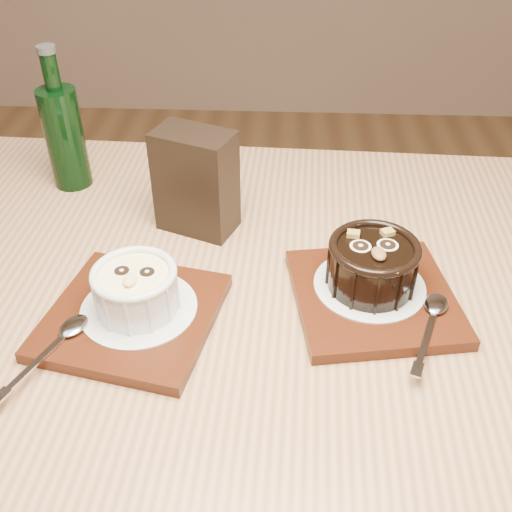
{
  "coord_description": "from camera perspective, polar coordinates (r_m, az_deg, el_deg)",
  "views": [
    {
      "loc": [
        0.18,
        -0.23,
        1.22
      ],
      "look_at": [
        0.16,
        0.29,
        0.81
      ],
      "focal_mm": 42.0,
      "sensor_mm": 36.0,
      "label": 1
    }
  ],
  "objects": [
    {
      "name": "table",
      "position": [
        0.76,
        -1.8,
        -10.04
      ],
      "size": [
        1.23,
        0.85,
        0.75
      ],
      "rotation": [
        0.0,
        0.0,
        -0.04
      ],
      "color": "#8D5F3D",
      "rests_on": "ground"
    },
    {
      "name": "tray_left",
      "position": [
        0.69,
        -11.71,
        -5.64
      ],
      "size": [
        0.21,
        0.21,
        0.01
      ],
      "primitive_type": "cube",
      "rotation": [
        0.0,
        0.0,
        -0.21
      ],
      "color": "#42190B",
      "rests_on": "table"
    },
    {
      "name": "doily_left",
      "position": [
        0.68,
        -11.08,
        -4.86
      ],
      "size": [
        0.13,
        0.13,
        0.0
      ],
      "primitive_type": "cylinder",
      "color": "silver",
      "rests_on": "tray_left"
    },
    {
      "name": "ramekin_white",
      "position": [
        0.66,
        -11.38,
        -2.97
      ],
      "size": [
        0.09,
        0.09,
        0.06
      ],
      "rotation": [
        0.0,
        0.0,
        -0.03
      ],
      "color": "white",
      "rests_on": "doily_left"
    },
    {
      "name": "spoon_left",
      "position": [
        0.66,
        -18.94,
        -8.2
      ],
      "size": [
        0.08,
        0.13,
        0.01
      ],
      "primitive_type": null,
      "rotation": [
        0.0,
        0.0,
        -0.42
      ],
      "color": "silver",
      "rests_on": "tray_left"
    },
    {
      "name": "tray_right",
      "position": [
        0.71,
        11.14,
        -3.87
      ],
      "size": [
        0.21,
        0.21,
        0.01
      ],
      "primitive_type": "cube",
      "rotation": [
        0.0,
        0.0,
        0.16
      ],
      "color": "#42190B",
      "rests_on": "table"
    },
    {
      "name": "doily_right",
      "position": [
        0.71,
        10.75,
        -2.73
      ],
      "size": [
        0.13,
        0.13,
        0.0
      ],
      "primitive_type": "cylinder",
      "color": "silver",
      "rests_on": "tray_right"
    },
    {
      "name": "ramekin_dark",
      "position": [
        0.69,
        11.06,
        -0.64
      ],
      "size": [
        0.1,
        0.1,
        0.06
      ],
      "rotation": [
        0.0,
        0.0,
        0.13
      ],
      "color": "black",
      "rests_on": "doily_right"
    },
    {
      "name": "spoon_right",
      "position": [
        0.68,
        16.29,
        -6.19
      ],
      "size": [
        0.07,
        0.13,
        0.01
      ],
      "primitive_type": null,
      "rotation": [
        0.0,
        0.0,
        -0.36
      ],
      "color": "silver",
      "rests_on": "tray_right"
    },
    {
      "name": "condiment_stand",
      "position": [
        0.79,
        -5.74,
        7.05
      ],
      "size": [
        0.12,
        0.09,
        0.14
      ],
      "primitive_type": "cube",
      "rotation": [
        0.0,
        0.0,
        -0.38
      ],
      "color": "black",
      "rests_on": "table"
    },
    {
      "name": "green_bottle",
      "position": [
        0.93,
        -17.8,
        10.97
      ],
      "size": [
        0.06,
        0.06,
        0.21
      ],
      "color": "black",
      "rests_on": "table"
    }
  ]
}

